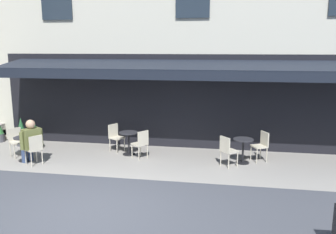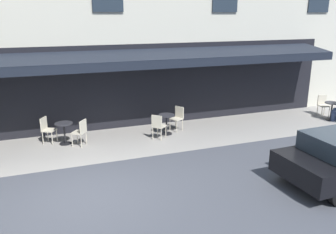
{
  "view_description": "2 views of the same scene",
  "coord_description": "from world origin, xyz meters",
  "px_view_note": "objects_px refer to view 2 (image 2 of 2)",
  "views": [
    {
      "loc": [
        -2.84,
        6.61,
        3.42
      ],
      "look_at": [
        -1.08,
        -3.68,
        1.32
      ],
      "focal_mm": 37.13,
      "sensor_mm": 36.0,
      "label": 1
    },
    {
      "loc": [
        0.75,
        7.83,
        4.27
      ],
      "look_at": [
        -3.17,
        -2.88,
        0.88
      ],
      "focal_mm": 37.1,
      "sensor_mm": 36.0,
      "label": 2
    }
  ],
  "objects_px": {
    "cafe_chair_cream_corner_right": "(81,130)",
    "cafe_table_far_end": "(167,121)",
    "cafe_table_near_entrance": "(332,109)",
    "cafe_chair_cream_facing_street": "(158,125)",
    "cafe_chair_cream_corner_left": "(47,128)",
    "cafe_chair_cream_kerbside": "(178,116)",
    "cafe_chair_cream_back_row": "(323,104)",
    "cafe_table_mid_terrace": "(64,130)"
  },
  "relations": [
    {
      "from": "cafe_chair_cream_corner_right",
      "to": "cafe_table_far_end",
      "type": "distance_m",
      "value": 3.1
    },
    {
      "from": "cafe_chair_cream_facing_street",
      "to": "cafe_table_mid_terrace",
      "type": "bearing_deg",
      "value": -11.95
    },
    {
      "from": "cafe_chair_cream_corner_right",
      "to": "cafe_table_far_end",
      "type": "height_order",
      "value": "cafe_chair_cream_corner_right"
    },
    {
      "from": "cafe_table_near_entrance",
      "to": "cafe_table_mid_terrace",
      "type": "xyz_separation_m",
      "value": [
        10.71,
        -0.9,
        0.0
      ]
    },
    {
      "from": "cafe_chair_cream_corner_right",
      "to": "cafe_chair_cream_facing_street",
      "type": "xyz_separation_m",
      "value": [
        -2.63,
        0.29,
        0.0
      ]
    },
    {
      "from": "cafe_chair_cream_facing_street",
      "to": "cafe_chair_cream_kerbside",
      "type": "relative_size",
      "value": 1.0
    },
    {
      "from": "cafe_chair_cream_back_row",
      "to": "cafe_chair_cream_corner_right",
      "type": "relative_size",
      "value": 1.0
    },
    {
      "from": "cafe_table_mid_terrace",
      "to": "cafe_chair_cream_facing_street",
      "type": "bearing_deg",
      "value": 168.05
    },
    {
      "from": "cafe_chair_cream_corner_left",
      "to": "cafe_chair_cream_corner_right",
      "type": "bearing_deg",
      "value": 147.16
    },
    {
      "from": "cafe_chair_cream_back_row",
      "to": "cafe_chair_cream_facing_street",
      "type": "xyz_separation_m",
      "value": [
        7.68,
        0.39,
        0.0
      ]
    },
    {
      "from": "cafe_chair_cream_back_row",
      "to": "cafe_table_mid_terrace",
      "type": "distance_m",
      "value": 10.82
    },
    {
      "from": "cafe_chair_cream_facing_street",
      "to": "cafe_chair_cream_kerbside",
      "type": "distance_m",
      "value": 1.25
    },
    {
      "from": "cafe_chair_cream_facing_street",
      "to": "cafe_chair_cream_kerbside",
      "type": "xyz_separation_m",
      "value": [
        -1.03,
        -0.72,
        0.0
      ]
    },
    {
      "from": "cafe_table_near_entrance",
      "to": "cafe_chair_cream_facing_street",
      "type": "bearing_deg",
      "value": -1.79
    },
    {
      "from": "cafe_table_near_entrance",
      "to": "cafe_table_far_end",
      "type": "bearing_deg",
      "value": -5.32
    },
    {
      "from": "cafe_table_far_end",
      "to": "cafe_chair_cream_facing_street",
      "type": "relative_size",
      "value": 0.82
    },
    {
      "from": "cafe_chair_cream_kerbside",
      "to": "cafe_chair_cream_facing_street",
      "type": "bearing_deg",
      "value": 35.02
    },
    {
      "from": "cafe_table_near_entrance",
      "to": "cafe_chair_cream_back_row",
      "type": "distance_m",
      "value": 0.63
    },
    {
      "from": "cafe_chair_cream_back_row",
      "to": "cafe_table_mid_terrace",
      "type": "xyz_separation_m",
      "value": [
        10.82,
        -0.28,
        -0.06
      ]
    },
    {
      "from": "cafe_table_mid_terrace",
      "to": "cafe_chair_cream_corner_left",
      "type": "relative_size",
      "value": 0.82
    },
    {
      "from": "cafe_chair_cream_back_row",
      "to": "cafe_chair_cream_corner_right",
      "type": "distance_m",
      "value": 10.31
    },
    {
      "from": "cafe_table_far_end",
      "to": "cafe_chair_cream_kerbside",
      "type": "height_order",
      "value": "cafe_chair_cream_kerbside"
    },
    {
      "from": "cafe_table_far_end",
      "to": "cafe_table_near_entrance",
      "type": "bearing_deg",
      "value": 174.68
    },
    {
      "from": "cafe_table_near_entrance",
      "to": "cafe_table_far_end",
      "type": "height_order",
      "value": "same"
    },
    {
      "from": "cafe_table_mid_terrace",
      "to": "cafe_chair_cream_facing_street",
      "type": "xyz_separation_m",
      "value": [
        -3.14,
        0.66,
        0.06
      ]
    },
    {
      "from": "cafe_table_near_entrance",
      "to": "cafe_chair_cream_facing_street",
      "type": "distance_m",
      "value": 7.57
    },
    {
      "from": "cafe_chair_cream_back_row",
      "to": "cafe_chair_cream_corner_left",
      "type": "height_order",
      "value": "same"
    },
    {
      "from": "cafe_table_far_end",
      "to": "cafe_chair_cream_corner_left",
      "type": "bearing_deg",
      "value": -7.51
    },
    {
      "from": "cafe_chair_cream_facing_street",
      "to": "cafe_table_near_entrance",
      "type": "bearing_deg",
      "value": 178.21
    },
    {
      "from": "cafe_chair_cream_back_row",
      "to": "cafe_chair_cream_kerbside",
      "type": "height_order",
      "value": "same"
    },
    {
      "from": "cafe_chair_cream_back_row",
      "to": "cafe_table_far_end",
      "type": "bearing_deg",
      "value": -0.32
    },
    {
      "from": "cafe_chair_cream_corner_right",
      "to": "cafe_table_mid_terrace",
      "type": "bearing_deg",
      "value": -36.43
    },
    {
      "from": "cafe_table_far_end",
      "to": "cafe_chair_cream_facing_street",
      "type": "xyz_separation_m",
      "value": [
        0.47,
        0.42,
        0.06
      ]
    },
    {
      "from": "cafe_table_near_entrance",
      "to": "cafe_chair_cream_corner_right",
      "type": "xyz_separation_m",
      "value": [
        10.2,
        -0.53,
        0.06
      ]
    },
    {
      "from": "cafe_table_mid_terrace",
      "to": "cafe_chair_cream_corner_left",
      "type": "distance_m",
      "value": 0.63
    },
    {
      "from": "cafe_table_near_entrance",
      "to": "cafe_chair_cream_corner_right",
      "type": "relative_size",
      "value": 0.82
    },
    {
      "from": "cafe_table_near_entrance",
      "to": "cafe_chair_cream_corner_right",
      "type": "bearing_deg",
      "value": -2.95
    },
    {
      "from": "cafe_table_near_entrance",
      "to": "cafe_chair_cream_kerbside",
      "type": "distance_m",
      "value": 6.61
    },
    {
      "from": "cafe_chair_cream_corner_left",
      "to": "cafe_table_far_end",
      "type": "bearing_deg",
      "value": 172.49
    },
    {
      "from": "cafe_chair_cream_back_row",
      "to": "cafe_chair_cream_facing_street",
      "type": "height_order",
      "value": "same"
    },
    {
      "from": "cafe_table_far_end",
      "to": "cafe_chair_cream_kerbside",
      "type": "xyz_separation_m",
      "value": [
        -0.56,
        -0.29,
        0.06
      ]
    },
    {
      "from": "cafe_chair_cream_corner_left",
      "to": "cafe_chair_cream_facing_street",
      "type": "height_order",
      "value": "same"
    }
  ]
}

